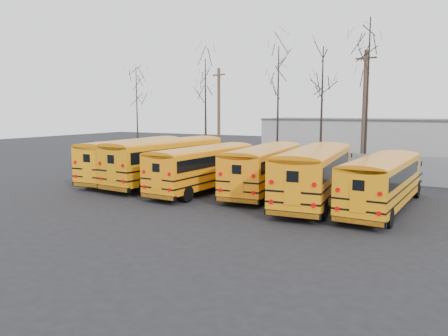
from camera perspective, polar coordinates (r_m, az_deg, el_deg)
The scene contains 16 objects.
ground at distance 24.03m, azimuth -2.67°, elevation -4.68°, with size 120.00×120.00×0.00m, color black.
fence at distance 34.54m, azimuth 7.76°, elevation 0.68°, with size 40.00×0.04×2.00m, color gray.
distant_building at distance 53.12m, azimuth 17.63°, elevation 3.86°, with size 22.00×8.00×4.00m, color #B0B0AB.
bus_a at distance 32.11m, azimuth -11.52°, elevation 1.54°, with size 3.22×11.19×3.10m.
bus_b at distance 30.21m, azimuth -7.30°, elevation 1.39°, with size 3.62×11.64×3.21m.
bus_c at distance 27.46m, azimuth -2.57°, elevation 0.46°, with size 2.91×10.50×2.91m.
bus_d at distance 26.93m, azimuth 5.35°, elevation 0.38°, with size 3.48×10.80×2.97m.
bus_e at distance 24.39m, azimuth 11.80°, elevation -0.26°, with size 3.69×11.41×3.14m.
bus_f at distance 23.49m, azimuth 19.96°, elevation -1.28°, with size 2.88×10.28×2.85m.
utility_pole_left at distance 39.70m, azimuth -0.68°, elevation 6.74°, with size 1.52×0.63×8.82m.
utility_pole_right at distance 37.50m, azimuth 17.82°, elevation 7.18°, with size 1.74×0.56×9.89m.
tree_0 at distance 47.30m, azimuth -11.29°, elevation 7.04°, with size 0.26×0.26×9.58m, color black.
tree_1 at distance 44.09m, azimuth -2.42°, elevation 7.53°, with size 0.26×0.26×10.16m, color black.
tree_2 at distance 36.58m, azimuth 7.04°, elevation 7.56°, with size 0.26×0.26×10.26m, color black.
tree_3 at distance 35.48m, azimuth 12.62°, elevation 7.23°, with size 0.26×0.26×10.01m, color black.
tree_4 at distance 36.30m, azimuth 18.20°, elevation 8.75°, with size 0.26×0.26×12.17m, color black.
Camera 1 is at (12.28, -20.02, 5.09)m, focal length 35.00 mm.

